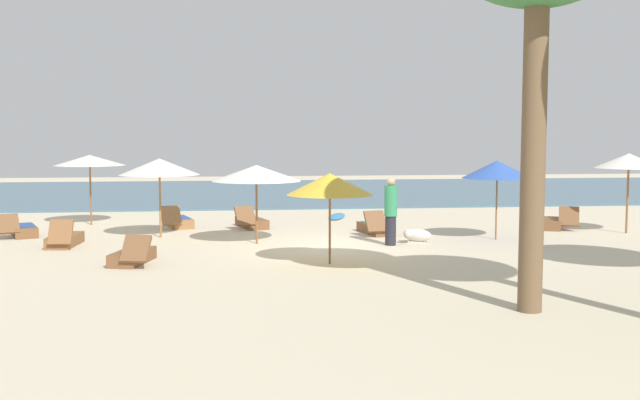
% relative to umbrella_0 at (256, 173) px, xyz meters
% --- Properties ---
extents(ground_plane, '(60.00, 60.00, 0.00)m').
position_rel_umbrella_0_xyz_m(ground_plane, '(1.59, -0.68, -1.83)').
color(ground_plane, beige).
extents(ocean_water, '(48.00, 16.00, 0.06)m').
position_rel_umbrella_0_xyz_m(ocean_water, '(1.59, 16.32, -1.80)').
color(ocean_water, '#476B7F').
rests_on(ocean_water, ground_plane).
extents(umbrella_0, '(2.30, 2.30, 2.04)m').
position_rel_umbrella_0_xyz_m(umbrella_0, '(0.00, 0.00, 0.00)').
color(umbrella_0, brown).
rests_on(umbrella_0, ground_plane).
extents(umbrella_2, '(1.90, 1.90, 2.00)m').
position_rel_umbrella_0_xyz_m(umbrella_2, '(1.49, -3.24, -0.07)').
color(umbrella_2, brown).
rests_on(umbrella_2, ground_plane).
extents(umbrella_3, '(2.18, 2.18, 2.17)m').
position_rel_umbrella_0_xyz_m(umbrella_3, '(-2.59, 1.46, 0.11)').
color(umbrella_3, olive).
rests_on(umbrella_3, ground_plane).
extents(umbrella_4, '(1.87, 1.87, 2.28)m').
position_rel_umbrella_0_xyz_m(umbrella_4, '(10.56, 0.77, 0.24)').
color(umbrella_4, brown).
rests_on(umbrella_4, ground_plane).
extents(umbrella_6, '(1.88, 1.88, 2.13)m').
position_rel_umbrella_0_xyz_m(umbrella_6, '(6.43, -0.00, 0.06)').
color(umbrella_6, brown).
rests_on(umbrella_6, ground_plane).
extents(umbrella_8, '(2.15, 2.15, 2.18)m').
position_rel_umbrella_0_xyz_m(umbrella_8, '(-4.98, 4.53, 0.18)').
color(umbrella_8, brown).
rests_on(umbrella_8, ground_plane).
extents(lounger_0, '(0.90, 1.75, 0.72)m').
position_rel_umbrella_0_xyz_m(lounger_0, '(3.42, 1.46, -1.66)').
color(lounger_0, brown).
rests_on(lounger_0, ground_plane).
extents(lounger_1, '(1.05, 1.77, 0.71)m').
position_rel_umbrella_0_xyz_m(lounger_1, '(-0.06, 3.25, -1.66)').
color(lounger_1, brown).
rests_on(lounger_1, ground_plane).
extents(lounger_2, '(0.96, 1.77, 0.70)m').
position_rel_umbrella_0_xyz_m(lounger_2, '(-2.82, -2.69, -1.66)').
color(lounger_2, brown).
rests_on(lounger_2, ground_plane).
extents(lounger_3, '(1.03, 1.78, 0.70)m').
position_rel_umbrella_0_xyz_m(lounger_3, '(-2.25, 3.66, -1.66)').
color(lounger_3, olive).
rests_on(lounger_3, ground_plane).
extents(lounger_4, '(1.21, 1.77, 0.71)m').
position_rel_umbrella_0_xyz_m(lounger_4, '(8.90, 2.02, -1.66)').
color(lounger_4, brown).
rests_on(lounger_4, ground_plane).
extents(lounger_5, '(1.14, 1.80, 0.67)m').
position_rel_umbrella_0_xyz_m(lounger_5, '(-6.43, 2.16, -1.66)').
color(lounger_5, brown).
rests_on(lounger_5, ground_plane).
extents(lounger_6, '(0.71, 1.67, 0.75)m').
position_rel_umbrella_0_xyz_m(lounger_6, '(-4.87, 0.11, -1.66)').
color(lounger_6, brown).
rests_on(lounger_6, ground_plane).
extents(person_3, '(0.44, 0.44, 1.74)m').
position_rel_umbrella_0_xyz_m(person_3, '(3.39, -0.68, -0.95)').
color(person_3, '#26262D').
rests_on(person_3, ground_plane).
extents(dog, '(0.82, 0.65, 0.38)m').
position_rel_umbrella_0_xyz_m(dog, '(4.14, -0.36, -1.63)').
color(dog, silver).
rests_on(dog, ground_plane).
extents(surfboard, '(0.98, 2.11, 0.07)m').
position_rel_umbrella_0_xyz_m(surfboard, '(2.91, 5.72, -1.80)').
color(surfboard, '#338CCC').
rests_on(surfboard, ground_plane).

